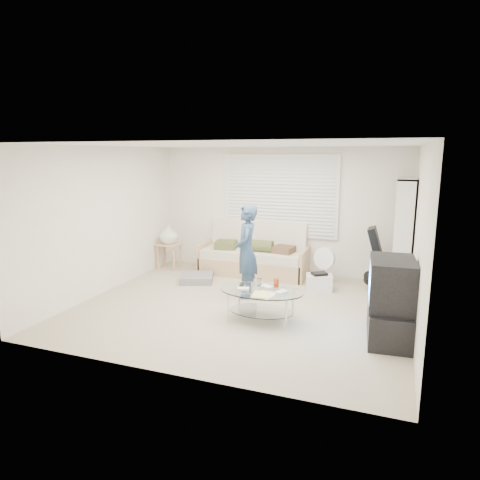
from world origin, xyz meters
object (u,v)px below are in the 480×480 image
at_px(futon_sofa, 254,257).
at_px(bookshelf, 403,236).
at_px(tv_unit, 390,301).
at_px(coffee_table, 262,296).

relative_size(futon_sofa, bookshelf, 1.08).
height_order(bookshelf, tv_unit, bookshelf).
distance_m(tv_unit, coffee_table, 1.75).
xyz_separation_m(bookshelf, tv_unit, (-0.13, -2.17, -0.47)).
xyz_separation_m(futon_sofa, tv_unit, (2.62, -2.34, 0.18)).
distance_m(futon_sofa, tv_unit, 3.51).
bearing_deg(tv_unit, coffee_table, 178.22).
distance_m(futon_sofa, coffee_table, 2.44).
height_order(tv_unit, coffee_table, tv_unit).
bearing_deg(coffee_table, futon_sofa, 110.83).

